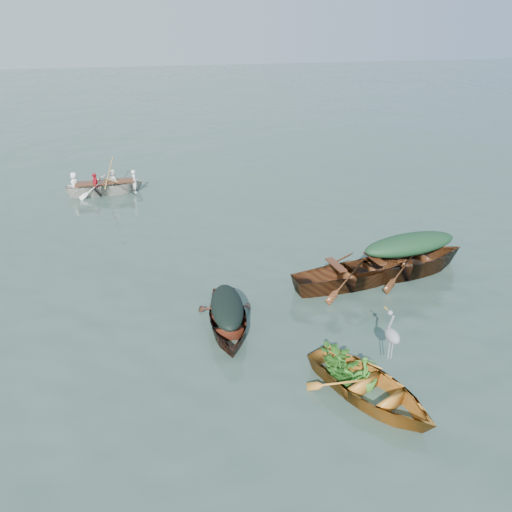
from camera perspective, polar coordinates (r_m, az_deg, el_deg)
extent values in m
plane|color=#374E43|center=(11.05, 7.23, -8.00)|extent=(140.00, 140.00, 0.00)
imported|color=orange|center=(9.36, 12.74, -15.57)|extent=(2.59, 3.52, 0.87)
imported|color=#532113|center=(10.92, -3.26, -8.26)|extent=(1.68, 3.46, 0.81)
imported|color=#462410|center=(13.71, 16.74, -1.94)|extent=(5.01, 2.08, 1.17)
imported|color=#5C3317|center=(12.83, 11.06, -3.23)|extent=(4.60, 1.74, 1.06)
imported|color=white|center=(20.15, -16.72, 6.83)|extent=(4.01, 1.29, 0.93)
ellipsoid|color=black|center=(10.60, -3.34, -5.55)|extent=(0.92, 1.91, 0.40)
ellipsoid|color=#16351C|center=(13.36, 17.19, 1.28)|extent=(2.76, 1.15, 0.52)
imported|color=#34681B|center=(9.19, 10.60, -10.39)|extent=(1.00, 1.11, 0.60)
imported|color=silver|center=(19.92, -17.02, 9.14)|extent=(2.82, 1.14, 0.76)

